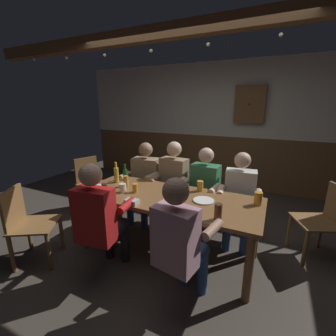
# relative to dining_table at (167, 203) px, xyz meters

# --- Properties ---
(ground_plane) EXTENTS (7.88, 7.88, 0.00)m
(ground_plane) POSITION_rel_dining_table_xyz_m (0.00, 0.14, -0.64)
(ground_plane) COLOR #423A33
(back_wall_upper) EXTENTS (6.56, 0.12, 1.49)m
(back_wall_upper) POSITION_rel_dining_table_xyz_m (0.00, 2.72, 1.20)
(back_wall_upper) COLOR beige
(back_wall_wainscot) EXTENTS (6.56, 0.12, 1.10)m
(back_wall_wainscot) POSITION_rel_dining_table_xyz_m (0.00, 2.72, -0.09)
(back_wall_wainscot) COLOR brown
(back_wall_wainscot) RESTS_ON ground_plane
(ceiling_beam) EXTENTS (5.91, 0.14, 0.16)m
(ceiling_beam) POSITION_rel_dining_table_xyz_m (0.00, 0.32, 1.86)
(ceiling_beam) COLOR brown
(dining_table) EXTENTS (2.09, 0.84, 0.74)m
(dining_table) POSITION_rel_dining_table_xyz_m (0.00, 0.00, 0.00)
(dining_table) COLOR brown
(dining_table) RESTS_ON ground_plane
(person_0) EXTENTS (0.58, 0.56, 1.20)m
(person_0) POSITION_rel_dining_table_xyz_m (-0.70, 0.65, 0.02)
(person_0) COLOR #997F60
(person_0) RESTS_ON ground_plane
(person_1) EXTENTS (0.56, 0.54, 1.24)m
(person_1) POSITION_rel_dining_table_xyz_m (-0.24, 0.65, 0.04)
(person_1) COLOR #997F60
(person_1) RESTS_ON ground_plane
(person_2) EXTENTS (0.54, 0.54, 1.19)m
(person_2) POSITION_rel_dining_table_xyz_m (0.23, 0.64, 0.01)
(person_2) COLOR #33724C
(person_2) RESTS_ON ground_plane
(person_3) EXTENTS (0.54, 0.55, 1.17)m
(person_3) POSITION_rel_dining_table_xyz_m (0.71, 0.64, 0.00)
(person_3) COLOR silver
(person_3) RESTS_ON ground_plane
(person_4) EXTENTS (0.54, 0.54, 1.24)m
(person_4) POSITION_rel_dining_table_xyz_m (-0.43, -0.64, 0.03)
(person_4) COLOR #AD1919
(person_4) RESTS_ON ground_plane
(person_5) EXTENTS (0.53, 0.56, 1.22)m
(person_5) POSITION_rel_dining_table_xyz_m (0.43, -0.65, 0.03)
(person_5) COLOR #B78493
(person_5) RESTS_ON ground_plane
(chair_empty_near_right) EXTENTS (0.58, 0.58, 0.88)m
(chair_empty_near_right) POSITION_rel_dining_table_xyz_m (1.65, 0.69, -0.17)
(chair_empty_near_right) COLOR brown
(chair_empty_near_right) RESTS_ON ground_plane
(chair_empty_near_left) EXTENTS (0.56, 0.56, 0.88)m
(chair_empty_near_left) POSITION_rel_dining_table_xyz_m (-1.72, 0.57, -0.17)
(chair_empty_near_left) COLOR brown
(chair_empty_near_left) RESTS_ON ground_plane
(chair_empty_far_end) EXTENTS (0.60, 0.60, 0.88)m
(chair_empty_far_end) POSITION_rel_dining_table_xyz_m (-1.34, -0.80, -0.17)
(chair_empty_far_end) COLOR brown
(chair_empty_far_end) RESTS_ON ground_plane
(table_candle) EXTENTS (0.04, 0.04, 0.08)m
(table_candle) POSITION_rel_dining_table_xyz_m (-0.03, 0.20, 0.13)
(table_candle) COLOR #F9E08C
(table_candle) RESTS_ON dining_table
(condiment_caddy) EXTENTS (0.14, 0.10, 0.05)m
(condiment_caddy) POSITION_rel_dining_table_xyz_m (-0.24, -0.35, 0.12)
(condiment_caddy) COLOR #B2B7BC
(condiment_caddy) RESTS_ON dining_table
(plate_0) EXTENTS (0.22, 0.22, 0.01)m
(plate_0) POSITION_rel_dining_table_xyz_m (-0.97, -0.13, 0.10)
(plate_0) COLOR white
(plate_0) RESTS_ON dining_table
(plate_1) EXTENTS (0.23, 0.23, 0.01)m
(plate_1) POSITION_rel_dining_table_xyz_m (0.42, 0.03, 0.10)
(plate_1) COLOR white
(plate_1) RESTS_ON dining_table
(bottle_0) EXTENTS (0.06, 0.06, 0.22)m
(bottle_0) POSITION_rel_dining_table_xyz_m (-0.78, 0.29, 0.18)
(bottle_0) COLOR #195923
(bottle_0) RESTS_ON dining_table
(bottle_1) EXTENTS (0.06, 0.06, 0.28)m
(bottle_1) POSITION_rel_dining_table_xyz_m (-0.82, 0.14, 0.21)
(bottle_1) COLOR gold
(bottle_1) RESTS_ON dining_table
(pint_glass_0) EXTENTS (0.08, 0.08, 0.13)m
(pint_glass_0) POSITION_rel_dining_table_xyz_m (0.29, 0.31, 0.16)
(pint_glass_0) COLOR gold
(pint_glass_0) RESTS_ON dining_table
(pint_glass_1) EXTENTS (0.07, 0.07, 0.16)m
(pint_glass_1) POSITION_rel_dining_table_xyz_m (0.66, -0.31, 0.17)
(pint_glass_1) COLOR #4C2D19
(pint_glass_1) RESTS_ON dining_table
(pint_glass_2) EXTENTS (0.07, 0.07, 0.10)m
(pint_glass_2) POSITION_rel_dining_table_xyz_m (-0.73, -0.20, 0.15)
(pint_glass_2) COLOR #4C2D19
(pint_glass_2) RESTS_ON dining_table
(pint_glass_3) EXTENTS (0.08, 0.08, 0.14)m
(pint_glass_3) POSITION_rel_dining_table_xyz_m (0.95, 0.19, 0.16)
(pint_glass_3) COLOR gold
(pint_glass_3) RESTS_ON dining_table
(pint_glass_4) EXTENTS (0.08, 0.08, 0.11)m
(pint_glass_4) POSITION_rel_dining_table_xyz_m (-0.52, -0.13, 0.15)
(pint_glass_4) COLOR white
(pint_glass_4) RESTS_ON dining_table
(pint_glass_5) EXTENTS (0.06, 0.06, 0.14)m
(pint_glass_5) POSITION_rel_dining_table_xyz_m (-0.61, 0.06, 0.16)
(pint_glass_5) COLOR gold
(pint_glass_5) RESTS_ON dining_table
(pint_glass_6) EXTENTS (0.07, 0.07, 0.11)m
(pint_glass_6) POSITION_rel_dining_table_xyz_m (-0.39, -0.06, 0.15)
(pint_glass_6) COLOR gold
(pint_glass_6) RESTS_ON dining_table
(wall_dart_cabinet) EXTENTS (0.56, 0.15, 0.70)m
(wall_dart_cabinet) POSITION_rel_dining_table_xyz_m (0.52, 2.59, 1.11)
(wall_dart_cabinet) COLOR brown
(string_lights) EXTENTS (4.63, 0.04, 0.10)m
(string_lights) POSITION_rel_dining_table_xyz_m (-0.00, 0.27, 1.71)
(string_lights) COLOR #F9EAB2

